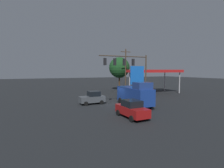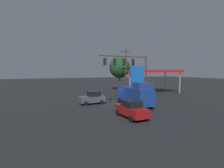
{
  "view_description": "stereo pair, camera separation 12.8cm",
  "coord_description": "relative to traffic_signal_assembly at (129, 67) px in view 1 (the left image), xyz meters",
  "views": [
    {
      "loc": [
        11.57,
        23.42,
        5.11
      ],
      "look_at": [
        0.0,
        -2.0,
        2.97
      ],
      "focal_mm": 28.0,
      "sensor_mm": 36.0,
      "label": 1
    },
    {
      "loc": [
        11.45,
        23.47,
        5.11
      ],
      "look_at": [
        0.0,
        -2.0,
        2.97
      ],
      "focal_mm": 28.0,
      "sensor_mm": 36.0,
      "label": 2
    }
  ],
  "objects": [
    {
      "name": "utility_pole",
      "position": [
        -5.88,
        -11.53,
        -0.48
      ],
      "size": [
        2.4,
        0.26,
        9.84
      ],
      "color": "#473828",
      "rests_on": "ground"
    },
    {
      "name": "delivery_truck",
      "position": [
        -0.28,
        1.42,
        -3.99
      ],
      "size": [
        2.69,
        6.85,
        3.58
      ],
      "rotation": [
        0.0,
        0.0,
        1.55
      ],
      "color": "navy",
      "rests_on": "ground"
    },
    {
      "name": "price_sign",
      "position": [
        -4.57,
        -4.79,
        -1.58
      ],
      "size": [
        2.83,
        0.27,
        5.95
      ],
      "color": "#B7B7BC",
      "rests_on": "ground"
    },
    {
      "name": "traffic_signal_assembly",
      "position": [
        0.0,
        0.0,
        0.0
      ],
      "size": [
        7.84,
        0.43,
        7.48
      ],
      "color": "#473828",
      "rests_on": "ground"
    },
    {
      "name": "ground_plane",
      "position": [
        1.37,
        -0.89,
        -5.69
      ],
      "size": [
        200.0,
        200.0,
        0.0
      ],
      "primitive_type": "plane",
      "color": "black"
    },
    {
      "name": "street_tree",
      "position": [
        -7.28,
        -17.36,
        0.19
      ],
      "size": [
        5.27,
        5.27,
        8.52
      ],
      "color": "#4C331E",
      "rests_on": "ground"
    },
    {
      "name": "gas_station_canopy",
      "position": [
        -12.25,
        -9.51,
        -0.73
      ],
      "size": [
        11.4,
        6.14,
        5.32
      ],
      "color": "red",
      "rests_on": "ground"
    },
    {
      "name": "hatchback_crossing",
      "position": [
        4.71,
        -2.81,
        -4.74
      ],
      "size": [
        3.85,
        2.06,
        1.97
      ],
      "rotation": [
        0.0,
        0.0,
        0.03
      ],
      "color": "#474C51",
      "rests_on": "ground"
    },
    {
      "name": "sedan_far",
      "position": [
        3.23,
        6.4,
        -4.74
      ],
      "size": [
        2.15,
        4.45,
        1.93
      ],
      "rotation": [
        0.0,
        0.0,
        1.6
      ],
      "color": "maroon",
      "rests_on": "ground"
    }
  ]
}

